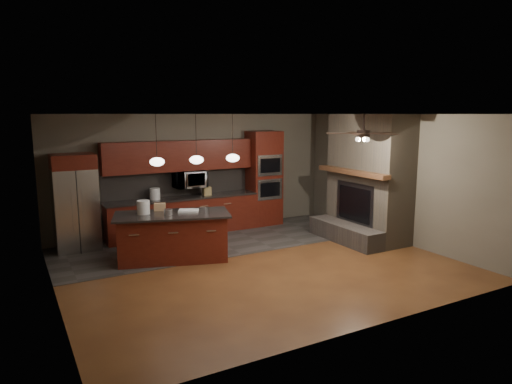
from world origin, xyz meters
TOP-DOWN VIEW (x-y plane):
  - ground at (0.00, 0.00)m, footprint 7.00×7.00m
  - ceiling at (0.00, 0.00)m, footprint 7.00×6.00m
  - back_wall at (0.00, 3.00)m, footprint 7.00×0.02m
  - right_wall at (3.50, 0.00)m, footprint 0.02×6.00m
  - left_wall at (-3.50, 0.00)m, footprint 0.02×6.00m
  - slate_tile_patch at (0.00, 1.80)m, footprint 7.00×2.40m
  - fireplace_column at (3.04, 0.40)m, footprint 1.30×2.10m
  - back_cabinetry at (-0.48, 2.74)m, footprint 3.59×0.64m
  - oven_tower at (1.70, 2.69)m, footprint 0.80×0.63m
  - microwave at (-0.27, 2.75)m, footprint 0.73×0.41m
  - refrigerator at (-2.82, 2.62)m, footprint 0.85×0.75m
  - kitchen_island at (-1.30, 1.01)m, footprint 2.36×1.57m
  - white_bucket at (-1.79, 1.24)m, footprint 0.29×0.29m
  - paint_can at (-1.40, 0.95)m, footprint 0.16×0.16m
  - paint_tray at (-0.97, 1.02)m, footprint 0.46×0.41m
  - cardboard_box at (-1.42, 1.41)m, footprint 0.26×0.23m
  - counter_bucket at (-1.13, 2.70)m, footprint 0.24×0.24m
  - counter_box at (0.11, 2.65)m, footprint 0.18×0.14m
  - pendant_left at (-1.65, 0.70)m, footprint 0.26×0.26m
  - pendant_center at (-0.90, 0.70)m, footprint 0.26×0.26m
  - pendant_right at (-0.15, 0.70)m, footprint 0.26×0.26m
  - ceiling_fan at (1.80, -0.80)m, footprint 1.27×1.33m

SIDE VIEW (x-z plane):
  - ground at x=0.00m, z-range 0.00..0.00m
  - slate_tile_patch at x=0.00m, z-range 0.00..0.01m
  - kitchen_island at x=-1.30m, z-range 0.01..0.93m
  - back_cabinetry at x=-0.48m, z-range -0.21..1.99m
  - paint_tray at x=-0.97m, z-range 0.92..0.96m
  - paint_can at x=-1.40m, z-range 0.92..1.03m
  - cardboard_box at x=-1.42m, z-range 0.92..1.06m
  - counter_box at x=0.11m, z-range 0.90..1.10m
  - refrigerator at x=-2.82m, z-range 0.00..2.00m
  - counter_bucket at x=-1.13m, z-range 0.90..1.16m
  - white_bucket at x=-1.79m, z-range 0.92..1.18m
  - oven_tower at x=1.70m, z-range 0.00..2.38m
  - fireplace_column at x=3.04m, z-range -0.10..2.70m
  - microwave at x=-0.27m, z-range 1.05..1.55m
  - back_wall at x=0.00m, z-range 0.00..2.80m
  - right_wall at x=3.50m, z-range 0.00..2.80m
  - left_wall at x=-3.50m, z-range 0.00..2.80m
  - pendant_left at x=-1.65m, z-range 1.51..2.42m
  - pendant_center at x=-0.90m, z-range 1.51..2.42m
  - pendant_right at x=-0.15m, z-range 1.51..2.42m
  - ceiling_fan at x=1.80m, z-range 2.25..2.66m
  - ceiling at x=0.00m, z-range 2.79..2.81m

